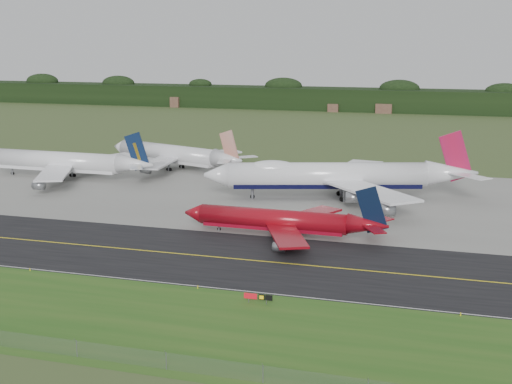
% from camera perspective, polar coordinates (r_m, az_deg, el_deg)
% --- Properties ---
extents(ground, '(600.00, 600.00, 0.00)m').
position_cam_1_polar(ground, '(132.12, -1.20, -4.86)').
color(ground, '#3D4B23').
rests_on(ground, ground).
extents(grass_verge, '(400.00, 30.00, 0.01)m').
position_cam_1_polar(grass_verge, '(101.29, -7.35, -10.37)').
color(grass_verge, '#215218').
rests_on(grass_verge, ground).
extents(taxiway, '(400.00, 32.00, 0.02)m').
position_cam_1_polar(taxiway, '(128.49, -1.74, -5.36)').
color(taxiway, black).
rests_on(taxiway, ground).
extents(apron, '(400.00, 78.00, 0.01)m').
position_cam_1_polar(apron, '(179.79, 3.77, -0.30)').
color(apron, gray).
rests_on(apron, ground).
extents(taxiway_centreline, '(400.00, 0.40, 0.00)m').
position_cam_1_polar(taxiway_centreline, '(128.48, -1.74, -5.35)').
color(taxiway_centreline, yellow).
rests_on(taxiway_centreline, taxiway).
extents(taxiway_edge_line, '(400.00, 0.25, 0.00)m').
position_cam_1_polar(taxiway_edge_line, '(114.64, -4.20, -7.56)').
color(taxiway_edge_line, silver).
rests_on(taxiway_edge_line, taxiway).
extents(perimeter_fence, '(320.00, 0.10, 320.00)m').
position_cam_1_polar(perimeter_fence, '(90.16, -10.78, -12.67)').
color(perimeter_fence, slate).
rests_on(perimeter_fence, ground).
extents(horizon_treeline, '(700.00, 25.00, 12.00)m').
position_cam_1_polar(horizon_treeline, '(397.33, 11.03, 7.12)').
color(horizon_treeline, black).
rests_on(horizon_treeline, ground).
extents(jet_ba_747, '(66.26, 53.62, 17.00)m').
position_cam_1_polar(jet_ba_747, '(176.17, 6.51, 1.31)').
color(jet_ba_747, white).
rests_on(jet_ba_747, ground).
extents(jet_red_737, '(42.09, 34.43, 11.39)m').
position_cam_1_polar(jet_red_737, '(142.08, 2.25, -2.33)').
color(jet_red_737, maroon).
rests_on(jet_red_737, ground).
extents(jet_navy_gold, '(54.90, 47.96, 14.20)m').
position_cam_1_polar(jet_navy_gold, '(207.74, -14.98, 2.31)').
color(jet_navy_gold, white).
rests_on(jet_navy_gold, ground).
extents(jet_star_tail, '(50.20, 40.75, 13.64)m').
position_cam_1_polar(jet_star_tail, '(216.55, -6.53, 3.00)').
color(jet_star_tail, silver).
rests_on(jet_star_tail, ground).
extents(taxiway_sign, '(4.39, 0.21, 1.46)m').
position_cam_1_polar(taxiway_sign, '(107.18, 0.16, -8.39)').
color(taxiway_sign, slate).
rests_on(taxiway_sign, ground).
extents(edge_marker_left, '(0.16, 0.16, 0.50)m').
position_cam_1_polar(edge_marker_left, '(127.71, -17.63, -5.94)').
color(edge_marker_left, yellow).
rests_on(edge_marker_left, ground).
extents(edge_marker_center, '(0.16, 0.16, 0.50)m').
position_cam_1_polar(edge_marker_center, '(113.91, -4.69, -7.59)').
color(edge_marker_center, yellow).
rests_on(edge_marker_center, ground).
extents(edge_marker_right, '(0.16, 0.16, 0.50)m').
position_cam_1_polar(edge_marker_right, '(106.90, 16.05, -9.39)').
color(edge_marker_right, yellow).
rests_on(edge_marker_right, ground).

